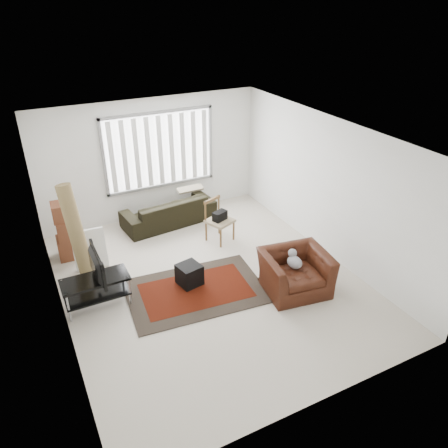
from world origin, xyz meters
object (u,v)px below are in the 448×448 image
object	(u,v)px
tv_stand	(96,286)
moving_boxes	(68,232)
sofa	(169,207)
side_chair	(219,219)
armchair	(295,270)

from	to	relation	value
tv_stand	moving_boxes	distance (m)	1.79
sofa	tv_stand	bearing A→B (deg)	40.74
side_chair	armchair	distance (m)	2.18
moving_boxes	sofa	world-z (taller)	moving_boxes
moving_boxes	side_chair	distance (m)	2.99
tv_stand	armchair	size ratio (longest dim) A/B	0.87
armchair	moving_boxes	bearing A→B (deg)	147.33
sofa	side_chair	size ratio (longest dim) A/B	2.30
tv_stand	side_chair	xyz separation A→B (m)	(2.76, 1.03, 0.11)
moving_boxes	side_chair	bearing A→B (deg)	-14.46
tv_stand	sofa	xyz separation A→B (m)	(2.09, 2.22, 0.01)
tv_stand	sofa	distance (m)	3.05
moving_boxes	side_chair	world-z (taller)	moving_boxes
tv_stand	side_chair	size ratio (longest dim) A/B	1.20
tv_stand	moving_boxes	size ratio (longest dim) A/B	0.94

